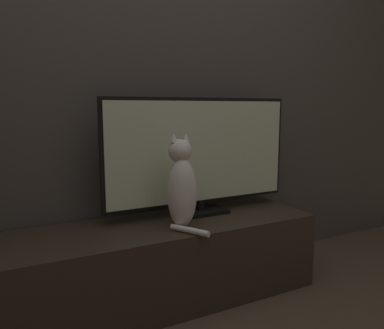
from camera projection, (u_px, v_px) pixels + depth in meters
wall_back at (143, 45)px, 1.98m from camera, size 4.80×0.05×2.60m
tv_stand at (167, 261)px, 1.90m from camera, size 1.54×0.48×0.40m
tv at (200, 154)px, 2.00m from camera, size 1.08×0.17×0.62m
cat at (182, 186)px, 1.78m from camera, size 0.15×0.27×0.46m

